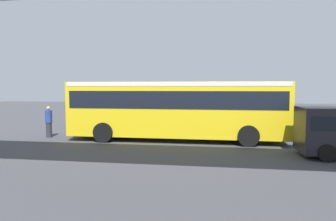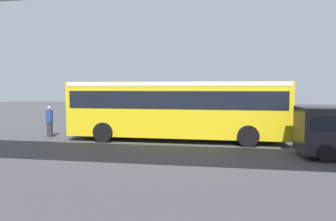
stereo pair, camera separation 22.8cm
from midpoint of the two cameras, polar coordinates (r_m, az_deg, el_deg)
name	(u,v)px [view 1 (the left image)]	position (r m, az deg, el deg)	size (l,w,h in m)	color
ground	(166,136)	(18.48, -0.71, -4.64)	(80.00, 80.00, 0.00)	#424247
city_bus	(176,106)	(16.68, 1.17, 0.91)	(11.54, 2.85, 3.15)	yellow
pedestrian	(49,122)	(19.05, -21.41, -1.97)	(0.38, 0.38, 1.79)	#2D2D38
lane_dash_leftmost	(233,131)	(20.57, 11.50, -3.80)	(2.00, 0.20, 0.01)	silver
lane_dash_left	(172,130)	(20.79, 0.40, -3.63)	(2.00, 0.20, 0.01)	silver
lane_dash_centre	(115,129)	(21.75, -10.10, -3.35)	(2.00, 0.20, 0.01)	silver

